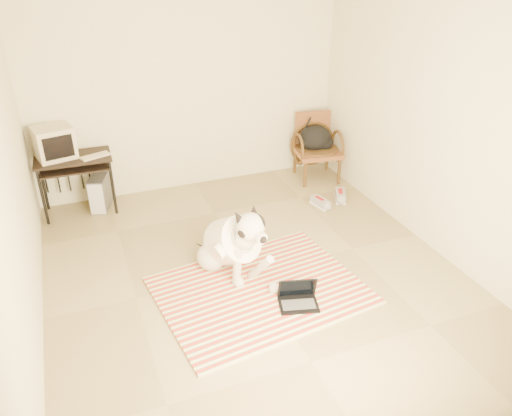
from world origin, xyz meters
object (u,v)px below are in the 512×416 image
crt_monitor (54,142)px  pc_tower (100,192)px  rattan_chair (316,147)px  laptop (298,298)px  computer_desk (74,165)px  backpack (316,139)px  dog (233,243)px

crt_monitor → pc_tower: crt_monitor is taller
pc_tower → rattan_chair: rattan_chair is taller
laptop → computer_desk: size_ratio=0.46×
laptop → backpack: (1.44, 2.48, 0.49)m
dog → laptop: size_ratio=2.72×
laptop → pc_tower: size_ratio=0.84×
laptop → dog: bearing=118.7°
backpack → computer_desk: bearing=177.8°
computer_desk → rattan_chair: bearing=-2.1°
computer_desk → rattan_chair: size_ratio=0.99×
backpack → laptop: bearing=-120.1°
rattan_chair → crt_monitor: bearing=176.8°
pc_tower → dog: bearing=-60.8°
crt_monitor → backpack: crt_monitor is taller
crt_monitor → rattan_chair: (3.35, -0.19, -0.46)m
dog → laptop: bearing=-61.3°
backpack → dog: bearing=-135.8°
dog → crt_monitor: bearing=127.4°
crt_monitor → rattan_chair: crt_monitor is taller
dog → computer_desk: (-1.33, 1.90, 0.27)m
backpack → rattan_chair: bearing=23.1°
laptop → pc_tower: 3.03m
crt_monitor → pc_tower: bearing=-4.0°
laptop → backpack: backpack is taller
computer_desk → backpack: 3.16m
laptop → computer_desk: 3.17m
computer_desk → crt_monitor: crt_monitor is taller
dog → crt_monitor: 2.54m
rattan_chair → backpack: (-0.01, -0.01, 0.12)m
computer_desk → crt_monitor: bearing=158.2°
dog → computer_desk: dog is taller
laptop → backpack: bearing=59.9°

